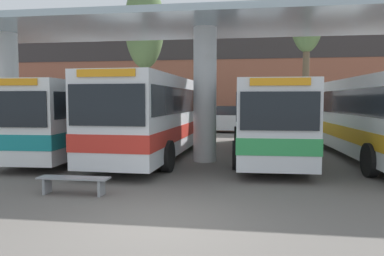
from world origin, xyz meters
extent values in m
plane|color=#605B56|center=(0.00, 0.00, 0.00)|extent=(100.00, 100.00, 0.00)
cube|color=brown|center=(0.00, 24.54, 3.86)|extent=(40.00, 0.50, 7.71)
cube|color=#332D2D|center=(0.00, 24.54, 6.79)|extent=(40.00, 0.58, 1.85)
cylinder|color=silver|center=(-8.60, 7.72, 2.67)|extent=(0.92, 0.92, 5.33)
cylinder|color=silver|center=(0.00, 7.72, 2.67)|extent=(0.92, 0.92, 5.33)
cube|color=#9EB2BC|center=(0.00, 7.72, 5.45)|extent=(22.20, 5.63, 0.24)
cube|color=white|center=(-5.96, 9.81, 1.74)|extent=(3.06, 12.31, 2.86)
cube|color=black|center=(-5.96, 9.81, 2.29)|extent=(3.08, 11.83, 0.91)
cube|color=teal|center=(-5.96, 9.81, 1.10)|extent=(3.10, 12.35, 0.51)
cube|color=black|center=(-5.71, 3.68, 2.17)|extent=(2.37, 0.15, 1.14)
cube|color=orange|center=(-5.71, 3.68, 3.03)|extent=(1.80, 0.12, 0.22)
cylinder|color=black|center=(-7.10, 5.98, 0.49)|extent=(0.32, 0.98, 0.97)
cylinder|color=black|center=(-4.52, 6.08, 0.49)|extent=(0.32, 0.98, 0.97)
cylinder|color=black|center=(-7.38, 13.12, 0.49)|extent=(0.32, 0.98, 0.97)
cylinder|color=black|center=(-4.80, 13.22, 0.49)|extent=(0.32, 0.98, 0.97)
cube|color=silver|center=(-2.14, 8.81, 1.87)|extent=(2.89, 11.44, 3.03)
cube|color=black|center=(-2.14, 8.81, 2.44)|extent=(2.91, 10.99, 0.97)
cube|color=red|center=(-2.14, 8.81, 1.19)|extent=(2.93, 11.49, 0.54)
cube|color=black|center=(-2.32, 3.10, 2.32)|extent=(2.33, 0.13, 1.21)
cube|color=orange|center=(-2.32, 3.10, 3.24)|extent=(1.77, 0.11, 0.22)
cylinder|color=black|center=(-3.52, 5.33, 0.55)|extent=(0.31, 1.10, 1.09)
cylinder|color=black|center=(-0.99, 5.25, 0.55)|extent=(0.31, 1.10, 1.09)
cylinder|color=black|center=(-3.31, 11.97, 0.55)|extent=(0.31, 1.10, 1.09)
cylinder|color=black|center=(-0.78, 11.89, 0.55)|extent=(0.31, 1.10, 1.09)
cube|color=silver|center=(2.43, 9.87, 1.73)|extent=(2.78, 12.22, 2.79)
cube|color=black|center=(2.43, 9.87, 2.26)|extent=(2.80, 11.74, 0.89)
cube|color=#2D934C|center=(2.43, 9.87, 1.10)|extent=(2.82, 12.27, 0.50)
cube|color=black|center=(2.60, 3.76, 2.15)|extent=(2.24, 0.12, 1.12)
cube|color=orange|center=(2.60, 3.76, 2.99)|extent=(1.71, 0.10, 0.22)
cylinder|color=black|center=(1.32, 6.06, 0.52)|extent=(0.31, 1.04, 1.04)
cylinder|color=black|center=(3.75, 6.13, 0.52)|extent=(0.31, 1.04, 1.04)
cylinder|color=black|center=(1.12, 13.17, 0.52)|extent=(0.31, 1.04, 1.04)
cylinder|color=black|center=(3.55, 13.24, 0.52)|extent=(0.31, 1.04, 1.04)
cube|color=white|center=(6.65, 9.19, 1.83)|extent=(2.96, 12.25, 2.95)
cube|color=black|center=(6.65, 9.19, 2.39)|extent=(2.98, 11.76, 0.95)
cube|color=orange|center=(6.65, 9.19, 1.17)|extent=(3.00, 12.29, 0.53)
cylinder|color=black|center=(5.59, 5.38, 0.55)|extent=(0.33, 1.11, 1.10)
cylinder|color=black|center=(5.29, 12.48, 0.55)|extent=(0.33, 1.11, 1.10)
cylinder|color=black|center=(7.73, 12.58, 0.55)|extent=(0.33, 1.11, 1.10)
cube|color=gray|center=(-2.76, 1.87, 0.44)|extent=(1.88, 0.44, 0.04)
cube|color=gray|center=(-3.52, 1.87, 0.21)|extent=(0.07, 0.37, 0.42)
cube|color=gray|center=(-2.01, 1.87, 0.21)|extent=(0.07, 0.37, 0.42)
cylinder|color=brown|center=(-5.14, 17.22, 2.92)|extent=(0.29, 0.29, 5.84)
ellipsoid|color=#516B3D|center=(-5.14, 17.22, 7.42)|extent=(2.61, 2.61, 5.74)
cylinder|color=brown|center=(5.17, 16.59, 3.17)|extent=(0.40, 0.40, 6.34)
ellipsoid|color=#516B3D|center=(5.17, 16.59, 7.54)|extent=(1.99, 1.99, 4.38)
cube|color=#B2B7BC|center=(-0.06, 21.36, 0.79)|extent=(4.66, 2.05, 1.12)
cube|color=#1E2328|center=(-0.06, 21.36, 1.68)|extent=(2.59, 1.82, 0.67)
cylinder|color=black|center=(1.40, 22.23, 0.32)|extent=(0.65, 0.25, 0.64)
cylinder|color=black|center=(1.32, 20.37, 0.32)|extent=(0.65, 0.25, 0.64)
cylinder|color=black|center=(-1.44, 22.35, 0.32)|extent=(0.65, 0.25, 0.64)
cylinder|color=black|center=(-1.52, 20.49, 0.32)|extent=(0.65, 0.25, 0.64)
camera|label=1|loc=(1.72, -7.18, 2.46)|focal=35.00mm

